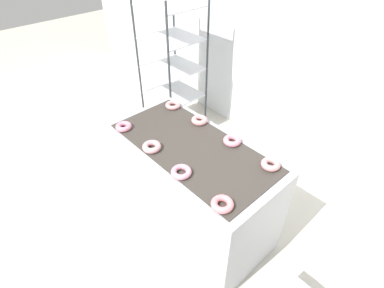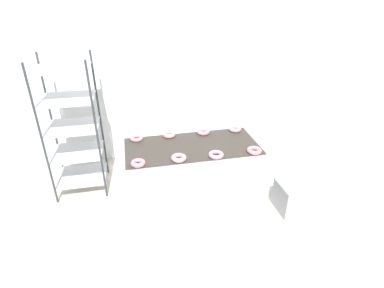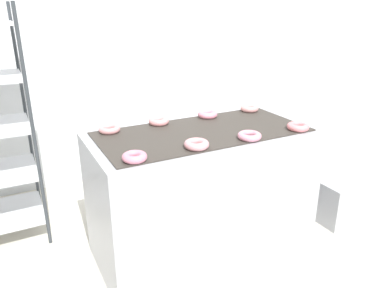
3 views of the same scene
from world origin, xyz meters
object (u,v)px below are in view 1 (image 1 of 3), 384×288
at_px(donut_near_midright, 181,172).
at_px(donut_far_left, 173,105).
at_px(donut_near_right, 222,204).
at_px(donut_far_right, 271,164).
at_px(baking_rack_cart, 173,68).
at_px(donut_near_left, 124,127).
at_px(donut_near_midleft, 152,147).
at_px(fryer_machine, 192,186).
at_px(donut_far_midleft, 199,120).
at_px(donut_far_midright, 232,141).

xyz_separation_m(donut_near_midright, donut_far_left, (-0.70, 0.51, -0.00)).
distance_m(donut_near_right, donut_far_right, 0.51).
xyz_separation_m(baking_rack_cart, donut_near_left, (0.69, -1.09, 0.06)).
bearing_deg(baking_rack_cart, donut_near_midleft, -45.50).
relative_size(fryer_machine, donut_far_midleft, 10.53).
bearing_deg(donut_near_midleft, donut_far_left, 125.39).
relative_size(baking_rack_cart, donut_near_left, 12.67).
height_order(fryer_machine, donut_near_left, donut_near_left).
bearing_deg(baking_rack_cart, donut_far_left, -39.42).
relative_size(donut_near_left, donut_far_left, 0.97).
bearing_deg(baking_rack_cart, donut_far_midright, -22.25).
bearing_deg(donut_near_midleft, donut_far_midright, 54.45).
xyz_separation_m(donut_near_left, donut_near_right, (1.10, -0.00, 0.00)).
bearing_deg(donut_far_right, donut_far_midleft, 179.06).
xyz_separation_m(donut_near_midleft, donut_far_midleft, (-0.01, 0.51, -0.00)).
xyz_separation_m(donut_near_midright, donut_far_midright, (0.01, 0.51, 0.00)).
distance_m(donut_near_left, donut_far_right, 1.20).
bearing_deg(donut_far_midright, donut_far_left, -179.92).
distance_m(donut_far_left, donut_far_right, 1.07).
height_order(donut_near_left, donut_far_midright, donut_far_midright).
bearing_deg(donut_far_midright, donut_near_left, -144.76).
height_order(donut_near_midleft, donut_near_right, donut_near_midleft).
relative_size(fryer_machine, donut_far_right, 10.55).
bearing_deg(donut_near_midleft, baking_rack_cart, 134.50).
bearing_deg(fryer_machine, donut_far_midright, 54.90).
relative_size(donut_far_left, donut_far_midright, 0.97).
xyz_separation_m(donut_near_midright, donut_far_right, (0.36, 0.51, 0.00)).
distance_m(donut_near_midleft, donut_near_midright, 0.35).
bearing_deg(donut_near_midleft, donut_far_midleft, 91.63).
distance_m(baking_rack_cart, donut_near_midleft, 1.51).
bearing_deg(donut_near_right, donut_near_left, 179.93).
xyz_separation_m(fryer_machine, donut_near_right, (0.55, -0.26, 0.46)).
bearing_deg(donut_near_midright, baking_rack_cart, 142.28).
distance_m(donut_far_midleft, donut_far_midright, 0.37).
bearing_deg(donut_near_left, donut_near_midright, -0.05).
relative_size(donut_near_midleft, donut_far_midleft, 1.04).
distance_m(baking_rack_cart, donut_far_midright, 1.53).
relative_size(donut_far_left, donut_far_right, 1.00).
distance_m(donut_near_left, donut_far_midleft, 0.63).
bearing_deg(donut_far_midleft, fryer_machine, -53.70).
relative_size(donut_near_midright, donut_far_right, 1.05).
height_order(fryer_machine, donut_near_midright, donut_near_midright).
bearing_deg(donut_far_midright, donut_near_midright, -90.62).
relative_size(donut_near_left, donut_far_midright, 0.94).
relative_size(donut_far_midright, donut_far_right, 1.02).
bearing_deg(donut_near_right, donut_far_right, 91.56).
relative_size(fryer_machine, donut_near_right, 10.16).
bearing_deg(donut_near_midleft, donut_near_midright, -2.09).
bearing_deg(donut_near_midright, fryer_machine, 123.84).
relative_size(donut_near_right, donut_far_midleft, 1.04).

